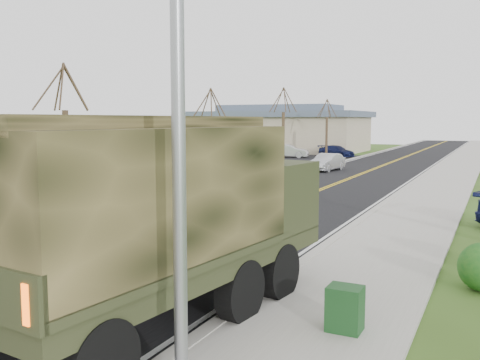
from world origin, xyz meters
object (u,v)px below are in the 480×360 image
Objects in this scene: suv_champagne at (233,186)px; utility_box_near at (345,309)px; military_truck at (160,207)px; sedan_silver at (327,162)px.

suv_champagne reaches higher than utility_box_near.
suv_champagne is at bearing 118.25° from military_truck.
suv_champagne is at bearing 124.45° from utility_box_near.
military_truck is 1.54× the size of suv_champagne.
sedan_silver is (-0.36, 16.51, -0.07)m from suv_champagne.
suv_champagne is 1.31× the size of sedan_silver.
suv_champagne is 16.08m from utility_box_near.
sedan_silver reaches higher than utility_box_near.
suv_champagne is at bearing -81.57° from sedan_silver.
sedan_silver is at bearing 108.01° from utility_box_near.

